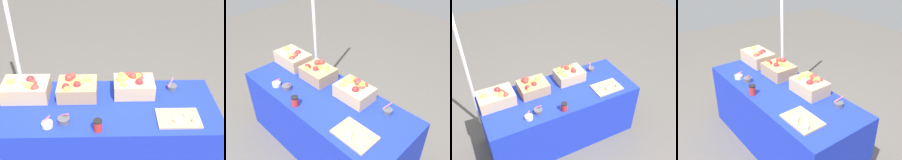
% 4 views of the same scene
% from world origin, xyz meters
% --- Properties ---
extents(table, '(1.90, 0.76, 0.74)m').
position_xyz_m(table, '(0.00, 0.00, 0.37)').
color(table, '#192DB7').
rests_on(table, ground_plane).
extents(apple_crate_left, '(0.41, 0.27, 0.19)m').
position_xyz_m(apple_crate_left, '(-0.73, 0.15, 0.83)').
color(apple_crate_left, tan).
rests_on(apple_crate_left, table).
extents(apple_crate_middle, '(0.35, 0.28, 0.19)m').
position_xyz_m(apple_crate_middle, '(-0.28, 0.16, 0.82)').
color(apple_crate_middle, tan).
rests_on(apple_crate_middle, table).
extents(apple_crate_right, '(0.36, 0.26, 0.18)m').
position_xyz_m(apple_crate_right, '(0.23, 0.19, 0.83)').
color(apple_crate_right, tan).
rests_on(apple_crate_right, table).
extents(cutting_board_front, '(0.35, 0.24, 0.06)m').
position_xyz_m(cutting_board_front, '(0.58, -0.20, 0.75)').
color(cutting_board_front, tan).
rests_on(cutting_board_front, table).
extents(sample_bowl_near, '(0.10, 0.10, 0.09)m').
position_xyz_m(sample_bowl_near, '(-0.36, -0.21, 0.76)').
color(sample_bowl_near, '#4C4C51').
rests_on(sample_bowl_near, table).
extents(sample_bowl_mid, '(0.09, 0.09, 0.10)m').
position_xyz_m(sample_bowl_mid, '(0.60, 0.23, 0.76)').
color(sample_bowl_mid, '#4C4C51').
rests_on(sample_bowl_mid, table).
extents(sample_bowl_far, '(0.09, 0.09, 0.09)m').
position_xyz_m(sample_bowl_far, '(-0.49, -0.25, 0.76)').
color(sample_bowl_far, silver).
rests_on(sample_bowl_far, table).
extents(coffee_cup, '(0.07, 0.07, 0.10)m').
position_xyz_m(coffee_cup, '(-0.08, -0.31, 0.79)').
color(coffee_cup, red).
rests_on(coffee_cup, table).
extents(tent_pole, '(0.04, 0.04, 2.20)m').
position_xyz_m(tent_pole, '(-0.94, 0.68, 1.10)').
color(tent_pole, white).
rests_on(tent_pole, ground_plane).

